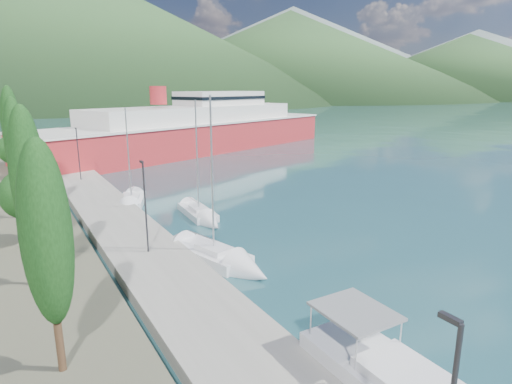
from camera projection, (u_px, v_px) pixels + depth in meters
ground at (67, 128)px, 122.42m from camera, size 1400.00×1400.00×0.00m
quay at (106, 210)px, 39.40m from camera, size 5.00×88.00×0.80m
hills_far at (118, 38)px, 589.05m from camera, size 1480.00×900.00×180.00m
hills_near at (142, 42)px, 370.12m from camera, size 1010.00×520.00×115.00m
tree_row at (15, 149)px, 39.97m from camera, size 3.45×63.90×10.91m
lamp_posts at (139, 199)px, 28.80m from camera, size 0.15×49.06×6.06m
sailboat_near at (230, 263)px, 27.66m from camera, size 4.57×8.65×11.92m
sailboat_mid at (205, 218)px, 37.36m from camera, size 2.52×7.87×11.16m
sailboat_far at (130, 206)px, 41.10m from camera, size 4.69×7.42×10.41m
ferry at (198, 130)px, 78.20m from camera, size 62.24×33.37×12.22m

